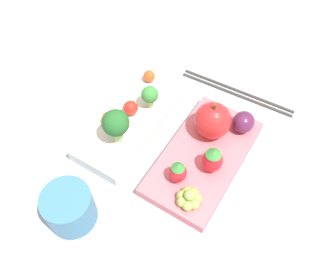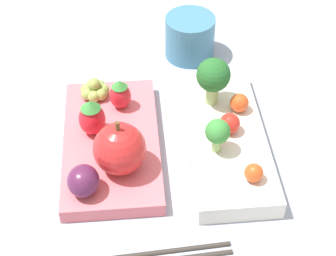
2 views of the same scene
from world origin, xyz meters
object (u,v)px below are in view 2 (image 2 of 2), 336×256
(cherry_tomato_0, at_px, (230,122))
(cherry_tomato_2, at_px, (239,103))
(broccoli_floret_0, at_px, (218,133))
(bento_box_savoury, at_px, (225,141))
(apple, at_px, (120,149))
(plum, at_px, (83,181))
(bento_box_fruit, at_px, (111,144))
(broccoli_floret_1, at_px, (213,77))
(grape_cluster, at_px, (95,90))
(drinking_cup, at_px, (190,37))
(strawberry_1, at_px, (92,115))
(strawberry_0, at_px, (120,94))
(cherry_tomato_1, at_px, (254,173))

(cherry_tomato_0, bearing_deg, cherry_tomato_2, 158.56)
(broccoli_floret_0, relative_size, cherry_tomato_2, 1.86)
(bento_box_savoury, distance_m, cherry_tomato_0, 0.03)
(bento_box_savoury, relative_size, apple, 3.45)
(broccoli_floret_0, xyz_separation_m, plum, (0.06, -0.14, -0.02))
(bento_box_fruit, bearing_deg, broccoli_floret_0, 80.91)
(broccoli_floret_1, xyz_separation_m, apple, (0.11, -0.10, -0.02))
(cherry_tomato_0, bearing_deg, bento_box_fruit, -84.23)
(plum, bearing_deg, apple, 135.16)
(cherry_tomato_2, height_order, grape_cluster, cherry_tomato_2)
(apple, distance_m, drinking_cup, 0.25)
(bento_box_fruit, xyz_separation_m, strawberry_1, (-0.01, -0.02, 0.03))
(broccoli_floret_0, xyz_separation_m, cherry_tomato_0, (-0.03, 0.02, -0.02))
(bento_box_fruit, distance_m, grape_cluster, 0.08)
(broccoli_floret_1, bearing_deg, bento_box_fruit, -62.47)
(strawberry_0, bearing_deg, plum, -10.90)
(drinking_cup, bearing_deg, cherry_tomato_1, 15.35)
(bento_box_fruit, xyz_separation_m, broccoli_floret_0, (0.02, 0.12, 0.04))
(bento_box_fruit, xyz_separation_m, strawberry_0, (-0.06, 0.01, 0.03))
(bento_box_savoury, xyz_separation_m, plum, (0.09, -0.15, 0.02))
(broccoli_floret_1, distance_m, cherry_tomato_1, 0.14)
(grape_cluster, bearing_deg, cherry_tomato_0, 69.66)
(plum, bearing_deg, bento_box_savoury, 119.33)
(strawberry_1, xyz_separation_m, grape_cluster, (-0.06, -0.01, -0.01))
(cherry_tomato_1, bearing_deg, strawberry_0, -127.71)
(strawberry_0, xyz_separation_m, plum, (0.14, -0.03, -0.00))
(broccoli_floret_0, distance_m, cherry_tomato_1, 0.06)
(bento_box_savoury, bearing_deg, drinking_cup, -166.96)
(bento_box_fruit, bearing_deg, cherry_tomato_1, 68.79)
(broccoli_floret_1, xyz_separation_m, cherry_tomato_2, (0.01, 0.03, -0.03))
(bento_box_savoury, height_order, apple, apple)
(strawberry_0, xyz_separation_m, strawberry_1, (0.04, -0.03, 0.00))
(grape_cluster, bearing_deg, drinking_cup, 133.93)
(strawberry_1, bearing_deg, broccoli_floret_1, 108.70)
(broccoli_floret_0, xyz_separation_m, drinking_cup, (-0.21, -0.03, -0.02))
(cherry_tomato_2, bearing_deg, broccoli_floret_0, -23.35)
(bento_box_fruit, bearing_deg, broccoli_floret_1, 117.53)
(plum, bearing_deg, drinking_cup, 157.65)
(cherry_tomato_2, xyz_separation_m, apple, (0.09, -0.14, 0.01))
(bento_box_fruit, xyz_separation_m, plum, (0.08, -0.02, 0.03))
(cherry_tomato_1, xyz_separation_m, drinking_cup, (-0.25, -0.07, -0.00))
(cherry_tomato_0, height_order, cherry_tomato_1, cherry_tomato_0)
(cherry_tomato_0, relative_size, cherry_tomato_2, 1.06)
(bento_box_fruit, relative_size, strawberry_0, 5.40)
(broccoli_floret_1, relative_size, strawberry_1, 1.31)
(broccoli_floret_0, bearing_deg, plum, -67.14)
(strawberry_1, bearing_deg, bento_box_fruit, 56.51)
(broccoli_floret_0, height_order, apple, apple)
(cherry_tomato_0, height_order, grape_cluster, cherry_tomato_0)
(bento_box_fruit, height_order, broccoli_floret_0, broccoli_floret_0)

